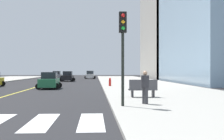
# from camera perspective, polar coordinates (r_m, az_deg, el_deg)

# --- Properties ---
(sidewalk_kerb_east) EXTENTS (10.00, 120.00, 0.15)m
(sidewalk_kerb_east) POSITION_cam_1_polar(r_m,az_deg,el_deg) (27.89, 8.79, -3.71)
(sidewalk_kerb_east) COLOR #9E9B93
(sidewalk_kerb_east) RESTS_ON ground
(lane_divider_paint) EXTENTS (0.16, 80.00, 0.01)m
(lane_divider_paint) POSITION_cam_1_polar(r_m,az_deg,el_deg) (47.70, -10.94, -2.26)
(lane_divider_paint) COLOR yellow
(lane_divider_paint) RESTS_ON ground
(parking_garage_concrete) EXTENTS (18.00, 24.00, 30.78)m
(parking_garage_concrete) POSITION_cam_1_polar(r_m,az_deg,el_deg) (73.70, 13.69, 10.56)
(parking_garage_concrete) COLOR #9E9B93
(parking_garage_concrete) RESTS_ON ground
(car_gray_nearest) EXTENTS (2.33, 3.72, 1.66)m
(car_gray_nearest) POSITION_cam_1_polar(r_m,az_deg,el_deg) (65.54, -10.17, -0.97)
(car_gray_nearest) COLOR slate
(car_gray_nearest) RESTS_ON ground
(car_black_third) EXTENTS (2.40, 3.79, 1.68)m
(car_black_third) POSITION_cam_1_polar(r_m,az_deg,el_deg) (51.38, -8.21, -1.22)
(car_black_third) COLOR black
(car_black_third) RESTS_ON ground
(car_white_fourth) EXTENTS (2.46, 3.88, 1.71)m
(car_white_fourth) POSITION_cam_1_polar(r_m,az_deg,el_deg) (66.85, -4.06, -0.93)
(car_white_fourth) COLOR silver
(car_white_fourth) RESTS_ON ground
(car_green_sixth) EXTENTS (2.35, 3.75, 1.67)m
(car_green_sixth) POSITION_cam_1_polar(r_m,az_deg,el_deg) (31.48, -11.52, -2.00)
(car_green_sixth) COLOR #236B42
(car_green_sixth) RESTS_ON ground
(traffic_light_near_corner) EXTENTS (0.36, 0.41, 4.52)m
(traffic_light_near_corner) POSITION_cam_1_polar(r_m,az_deg,el_deg) (14.87, 2.01, 5.63)
(traffic_light_near_corner) COLOR black
(traffic_light_near_corner) RESTS_ON sidewalk_kerb_east
(park_bench) EXTENTS (1.81, 0.60, 1.12)m
(park_bench) POSITION_cam_1_polar(r_m,az_deg,el_deg) (19.71, 5.74, -3.46)
(park_bench) COLOR #47474C
(park_bench) RESTS_ON sidewalk_kerb_east
(pedestrian_waiting_east) EXTENTS (0.42, 0.42, 1.68)m
(pedestrian_waiting_east) POSITION_cam_1_polar(r_m,az_deg,el_deg) (15.80, 6.15, -2.91)
(pedestrian_waiting_east) COLOR #38383D
(pedestrian_waiting_east) RESTS_ON sidewalk_kerb_east
(fire_hydrant) EXTENTS (0.26, 0.26, 0.89)m
(fire_hydrant) POSITION_cam_1_polar(r_m,az_deg,el_deg) (33.25, -0.38, -2.25)
(fire_hydrant) COLOR red
(fire_hydrant) RESTS_ON sidewalk_kerb_east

